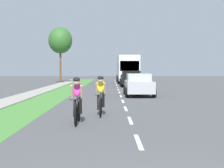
# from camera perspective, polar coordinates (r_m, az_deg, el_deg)

# --- Properties ---
(ground_plane) EXTENTS (120.00, 120.00, 0.00)m
(ground_plane) POSITION_cam_1_polar(r_m,az_deg,el_deg) (23.73, 1.43, -1.85)
(ground_plane) COLOR #4C4C4F
(grass_verge) EXTENTS (2.22, 70.00, 0.01)m
(grass_verge) POSITION_cam_1_polar(r_m,az_deg,el_deg) (24.03, -9.55, -1.82)
(grass_verge) COLOR #478438
(grass_verge) RESTS_ON ground_plane
(sidewalk_concrete) EXTENTS (1.55, 70.00, 0.10)m
(sidewalk_concrete) POSITION_cam_1_polar(r_m,az_deg,el_deg) (24.40, -13.93, -1.79)
(sidewalk_concrete) COLOR #9E998E
(sidewalk_concrete) RESTS_ON ground_plane
(lane_markings_center) EXTENTS (0.12, 54.30, 0.01)m
(lane_markings_center) POSITION_cam_1_polar(r_m,az_deg,el_deg) (27.71, 1.18, -1.20)
(lane_markings_center) COLOR white
(lane_markings_center) RESTS_ON ground_plane
(cyclist_lead) EXTENTS (0.42, 1.72, 1.58)m
(cyclist_lead) POSITION_cam_1_polar(r_m,az_deg,el_deg) (11.23, -5.96, -2.72)
(cyclist_lead) COLOR black
(cyclist_lead) RESTS_ON ground_plane
(cyclist_trailing) EXTENTS (0.42, 1.72, 1.58)m
(cyclist_trailing) POSITION_cam_1_polar(r_m,az_deg,el_deg) (13.12, -1.94, -1.93)
(cyclist_trailing) COLOR black
(cyclist_trailing) RESTS_ON ground_plane
(sedan_silver) EXTENTS (1.98, 4.30, 1.52)m
(sedan_silver) POSITION_cam_1_polar(r_m,az_deg,el_deg) (22.84, 4.60, -0.10)
(sedan_silver) COLOR #A5A8AD
(sedan_silver) RESTS_ON ground_plane
(pickup_black) EXTENTS (2.22, 5.10, 1.64)m
(pickup_black) POSITION_cam_1_polar(r_m,az_deg,el_deg) (34.90, 3.19, 0.94)
(pickup_black) COLOR black
(pickup_black) RESTS_ON ground_plane
(bus_white) EXTENTS (2.78, 11.60, 3.48)m
(bus_white) POSITION_cam_1_polar(r_m,az_deg,el_deg) (44.79, 2.61, 2.79)
(bus_white) COLOR silver
(bus_white) RESTS_ON ground_plane
(street_tree_far) EXTENTS (3.10, 3.10, 7.26)m
(street_tree_far) POSITION_cam_1_polar(r_m,az_deg,el_deg) (44.40, -8.83, 7.35)
(street_tree_far) COLOR brown
(street_tree_far) RESTS_ON ground_plane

